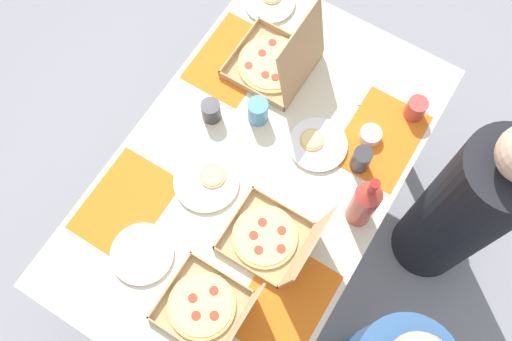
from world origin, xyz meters
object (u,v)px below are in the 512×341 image
at_px(plate_near_left, 317,144).
at_px(diner_left_seat, 463,211).
at_px(plate_far_right, 270,2).
at_px(pizza_box_edge_far, 278,62).
at_px(plate_near_right, 142,254).
at_px(cup_clear_left, 361,160).
at_px(soda_bottle, 364,203).
at_px(cup_clear_right, 258,111).
at_px(condiment_bowl, 370,135).
at_px(cup_red, 416,109).
at_px(cup_spare, 211,111).
at_px(pizza_box_corner_left, 273,239).
at_px(pizza_box_center, 209,310).
at_px(plate_far_left, 207,181).

relative_size(plate_near_left, diner_left_seat, 0.18).
relative_size(plate_near_left, plate_far_right, 1.05).
xyz_separation_m(pizza_box_edge_far, plate_near_right, (0.87, -0.02, -0.04)).
relative_size(plate_far_right, cup_clear_left, 1.91).
bearing_deg(soda_bottle, diner_left_seat, 131.62).
height_order(cup_clear_right, condiment_bowl, cup_clear_right).
distance_m(plate_near_left, cup_red, 0.39).
bearing_deg(plate_far_right, cup_spare, 8.39).
bearing_deg(condiment_bowl, plate_near_right, -29.80).
relative_size(cup_clear_left, cup_clear_right, 1.02).
bearing_deg(cup_spare, pizza_box_corner_left, 56.46).
relative_size(pizza_box_center, plate_far_left, 1.24).
distance_m(soda_bottle, cup_clear_right, 0.52).
xyz_separation_m(plate_far_right, cup_clear_left, (0.44, 0.65, 0.05)).
bearing_deg(cup_spare, condiment_bowl, 113.13).
distance_m(pizza_box_center, plate_far_left, 0.46).
distance_m(pizza_box_center, pizza_box_corner_left, 0.31).
bearing_deg(cup_spare, plate_far_left, 29.68).
height_order(pizza_box_center, soda_bottle, soda_bottle).
bearing_deg(condiment_bowl, pizza_box_center, -10.50).
relative_size(plate_far_left, soda_bottle, 0.73).
bearing_deg(plate_far_left, pizza_box_center, 34.66).
bearing_deg(plate_near_right, cup_spare, -171.23).
bearing_deg(pizza_box_corner_left, pizza_box_edge_far, -150.33).
distance_m(plate_near_left, diner_left_seat, 0.65).
relative_size(cup_red, cup_clear_left, 0.80).
bearing_deg(pizza_box_corner_left, cup_spare, -123.54).
xyz_separation_m(plate_far_left, soda_bottle, (-0.18, 0.52, 0.12)).
bearing_deg(plate_far_right, cup_clear_left, 55.53).
height_order(plate_near_left, soda_bottle, soda_bottle).
bearing_deg(cup_spare, pizza_box_edge_far, 161.26).
height_order(cup_red, cup_clear_left, cup_clear_left).
bearing_deg(pizza_box_edge_far, cup_clear_right, 11.98).
xyz_separation_m(pizza_box_corner_left, plate_near_left, (-0.40, -0.05, -0.04)).
xyz_separation_m(soda_bottle, cup_clear_left, (-0.17, -0.09, -0.08)).
bearing_deg(plate_near_left, condiment_bowl, 130.75).
xyz_separation_m(pizza_box_center, plate_far_right, (-1.16, -0.47, -0.04)).
relative_size(plate_near_right, cup_clear_right, 2.03).
bearing_deg(cup_spare, pizza_box_center, 32.84).
relative_size(plate_far_left, plate_far_right, 1.13).
relative_size(cup_clear_left, diner_left_seat, 0.09).
distance_m(plate_far_left, cup_spare, 0.27).
height_order(plate_far_left, cup_clear_left, cup_clear_left).
bearing_deg(cup_clear_right, cup_red, 123.23).
xyz_separation_m(cup_clear_right, cup_spare, (0.09, -0.15, -0.01)).
relative_size(cup_red, diner_left_seat, 0.07).
xyz_separation_m(plate_near_left, cup_spare, (0.10, -0.40, 0.04)).
xyz_separation_m(plate_near_right, plate_far_right, (-1.12, -0.17, 0.00)).
bearing_deg(pizza_box_corner_left, plate_far_left, -102.00).
bearing_deg(cup_red, plate_near_right, -29.59).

